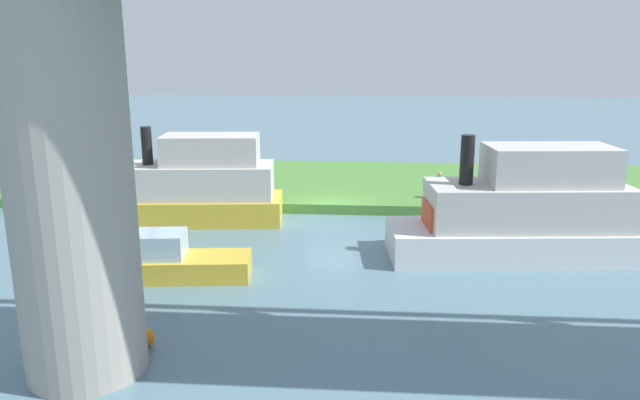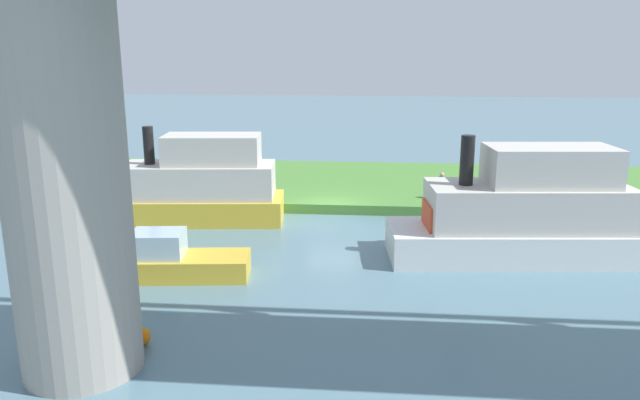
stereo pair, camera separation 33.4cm
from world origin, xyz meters
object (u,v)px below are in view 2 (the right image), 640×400
bridge_pylon (66,179)px  motorboat_red (195,186)px  mooring_post (444,190)px  person_on_bank (441,185)px  motorboat_white (173,261)px  marker_buoy (142,336)px  houseboat_blue (521,214)px

bridge_pylon → motorboat_red: (1.09, -13.84, -3.31)m
mooring_post → motorboat_red: motorboat_red is taller
person_on_bank → motorboat_white: 15.16m
motorboat_red → marker_buoy: motorboat_red is taller
bridge_pylon → marker_buoy: bearing=-126.7°
bridge_pylon → houseboat_blue: bridge_pylon is taller
motorboat_white → marker_buoy: bearing=98.8°
motorboat_white → marker_buoy: 5.23m
marker_buoy → mooring_post: bearing=-122.0°
mooring_post → marker_buoy: size_ratio=1.79×
mooring_post → marker_buoy: bearing=58.0°
person_on_bank → motorboat_red: 12.45m
person_on_bank → houseboat_blue: (-2.26, 7.56, 0.60)m
motorboat_white → mooring_post: bearing=-134.8°
houseboat_blue → person_on_bank: bearing=-73.4°
bridge_pylon → houseboat_blue: size_ratio=1.02×
person_on_bank → marker_buoy: person_on_bank is taller
person_on_bank → motorboat_red: motorboat_red is taller
person_on_bank → motorboat_white: (10.67, 10.75, -0.59)m
person_on_bank → marker_buoy: (9.87, 15.91, -0.95)m
bridge_pylon → motorboat_red: size_ratio=1.09×
houseboat_blue → motorboat_white: size_ratio=1.86×
bridge_pylon → mooring_post: (-11.01, -17.37, -4.05)m
mooring_post → motorboat_red: (12.10, 3.53, 0.74)m
mooring_post → motorboat_white: size_ratio=0.17×
houseboat_blue → marker_buoy: (12.13, 8.36, -1.56)m
houseboat_blue → motorboat_white: (12.92, 3.20, -1.20)m
motorboat_white → marker_buoy: (-0.79, 5.16, -0.36)m
mooring_post → houseboat_blue: houseboat_blue is taller
motorboat_white → person_on_bank: bearing=-134.8°
mooring_post → marker_buoy: 18.91m
person_on_bank → bridge_pylon: bearing=57.8°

